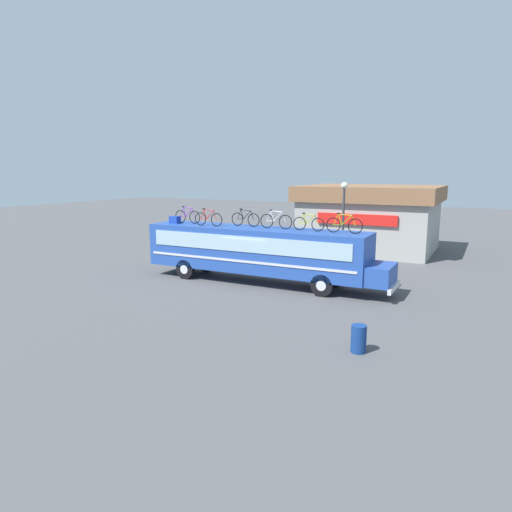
{
  "coord_description": "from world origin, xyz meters",
  "views": [
    {
      "loc": [
        10.83,
        -20.75,
        5.74
      ],
      "look_at": [
        0.07,
        0.0,
        1.41
      ],
      "focal_mm": 32.08,
      "sensor_mm": 36.0,
      "label": 1
    }
  ],
  "objects_px": {
    "rooftop_bicycle_2": "(208,219)",
    "street_lamp": "(343,214)",
    "bus": "(259,250)",
    "rooftop_bicycle_6": "(344,225)",
    "rooftop_bicycle_3": "(245,219)",
    "rooftop_bicycle_5": "(309,223)",
    "rooftop_bicycle_1": "(187,216)",
    "trash_bin": "(359,339)",
    "rooftop_bicycle_4": "(276,221)",
    "luggage_bag_1": "(175,220)"
  },
  "relations": [
    {
      "from": "rooftop_bicycle_2",
      "to": "street_lamp",
      "type": "distance_m",
      "value": 7.84
    },
    {
      "from": "bus",
      "to": "rooftop_bicycle_6",
      "type": "xyz_separation_m",
      "value": [
        4.46,
        0.1,
        1.56
      ]
    },
    {
      "from": "rooftop_bicycle_3",
      "to": "rooftop_bicycle_5",
      "type": "distance_m",
      "value": 3.67
    },
    {
      "from": "rooftop_bicycle_6",
      "to": "street_lamp",
      "type": "height_order",
      "value": "street_lamp"
    },
    {
      "from": "rooftop_bicycle_1",
      "to": "street_lamp",
      "type": "distance_m",
      "value": 8.9
    },
    {
      "from": "bus",
      "to": "rooftop_bicycle_3",
      "type": "distance_m",
      "value": 1.88
    },
    {
      "from": "rooftop_bicycle_3",
      "to": "trash_bin",
      "type": "xyz_separation_m",
      "value": [
        8.11,
        -7.26,
        -2.82
      ]
    },
    {
      "from": "rooftop_bicycle_3",
      "to": "rooftop_bicycle_6",
      "type": "xyz_separation_m",
      "value": [
        5.45,
        -0.29,
        0.01
      ]
    },
    {
      "from": "bus",
      "to": "rooftop_bicycle_4",
      "type": "height_order",
      "value": "rooftop_bicycle_4"
    },
    {
      "from": "rooftop_bicycle_4",
      "to": "rooftop_bicycle_6",
      "type": "height_order",
      "value": "rooftop_bicycle_4"
    },
    {
      "from": "rooftop_bicycle_1",
      "to": "trash_bin",
      "type": "xyz_separation_m",
      "value": [
        11.65,
        -6.99,
        -2.82
      ]
    },
    {
      "from": "rooftop_bicycle_3",
      "to": "rooftop_bicycle_5",
      "type": "bearing_deg",
      "value": -3.87
    },
    {
      "from": "rooftop_bicycle_2",
      "to": "trash_bin",
      "type": "xyz_separation_m",
      "value": [
        9.92,
        -6.47,
        -2.82
      ]
    },
    {
      "from": "rooftop_bicycle_6",
      "to": "bus",
      "type": "bearing_deg",
      "value": -178.72
    },
    {
      "from": "rooftop_bicycle_3",
      "to": "rooftop_bicycle_4",
      "type": "distance_m",
      "value": 1.9
    },
    {
      "from": "rooftop_bicycle_2",
      "to": "rooftop_bicycle_6",
      "type": "relative_size",
      "value": 0.97
    },
    {
      "from": "rooftop_bicycle_1",
      "to": "rooftop_bicycle_5",
      "type": "relative_size",
      "value": 1.04
    },
    {
      "from": "rooftop_bicycle_1",
      "to": "trash_bin",
      "type": "bearing_deg",
      "value": -30.96
    },
    {
      "from": "street_lamp",
      "to": "trash_bin",
      "type": "bearing_deg",
      "value": -70.6
    },
    {
      "from": "bus",
      "to": "rooftop_bicycle_5",
      "type": "distance_m",
      "value": 3.08
    },
    {
      "from": "rooftop_bicycle_4",
      "to": "street_lamp",
      "type": "relative_size",
      "value": 0.34
    },
    {
      "from": "rooftop_bicycle_5",
      "to": "rooftop_bicycle_3",
      "type": "bearing_deg",
      "value": 176.13
    },
    {
      "from": "rooftop_bicycle_6",
      "to": "luggage_bag_1",
      "type": "bearing_deg",
      "value": -177.97
    },
    {
      "from": "bus",
      "to": "rooftop_bicycle_4",
      "type": "bearing_deg",
      "value": 10.24
    },
    {
      "from": "rooftop_bicycle_5",
      "to": "rooftop_bicycle_6",
      "type": "xyz_separation_m",
      "value": [
        1.79,
        -0.04,
        0.03
      ]
    },
    {
      "from": "luggage_bag_1",
      "to": "rooftop_bicycle_2",
      "type": "bearing_deg",
      "value": -3.85
    },
    {
      "from": "bus",
      "to": "rooftop_bicycle_3",
      "type": "height_order",
      "value": "rooftop_bicycle_3"
    },
    {
      "from": "rooftop_bicycle_3",
      "to": "rooftop_bicycle_4",
      "type": "xyz_separation_m",
      "value": [
        1.89,
        -0.23,
        0.01
      ]
    },
    {
      "from": "luggage_bag_1",
      "to": "rooftop_bicycle_2",
      "type": "height_order",
      "value": "rooftop_bicycle_2"
    },
    {
      "from": "rooftop_bicycle_6",
      "to": "trash_bin",
      "type": "relative_size",
      "value": 1.96
    },
    {
      "from": "rooftop_bicycle_2",
      "to": "rooftop_bicycle_5",
      "type": "bearing_deg",
      "value": 5.66
    },
    {
      "from": "rooftop_bicycle_6",
      "to": "rooftop_bicycle_1",
      "type": "bearing_deg",
      "value": 179.83
    },
    {
      "from": "rooftop_bicycle_5",
      "to": "street_lamp",
      "type": "height_order",
      "value": "street_lamp"
    },
    {
      "from": "luggage_bag_1",
      "to": "rooftop_bicycle_2",
      "type": "xyz_separation_m",
      "value": [
        2.34,
        -0.16,
        0.19
      ]
    },
    {
      "from": "luggage_bag_1",
      "to": "trash_bin",
      "type": "relative_size",
      "value": 0.6
    },
    {
      "from": "rooftop_bicycle_3",
      "to": "rooftop_bicycle_2",
      "type": "bearing_deg",
      "value": -156.4
    },
    {
      "from": "rooftop_bicycle_1",
      "to": "luggage_bag_1",
      "type": "bearing_deg",
      "value": -148.8
    },
    {
      "from": "rooftop_bicycle_4",
      "to": "trash_bin",
      "type": "xyz_separation_m",
      "value": [
        6.22,
        -7.03,
        -2.83
      ]
    },
    {
      "from": "luggage_bag_1",
      "to": "rooftop_bicycle_6",
      "type": "distance_m",
      "value": 9.61
    },
    {
      "from": "trash_bin",
      "to": "street_lamp",
      "type": "relative_size",
      "value": 0.18
    },
    {
      "from": "rooftop_bicycle_1",
      "to": "rooftop_bicycle_5",
      "type": "bearing_deg",
      "value": 0.14
    },
    {
      "from": "bus",
      "to": "rooftop_bicycle_2",
      "type": "xyz_separation_m",
      "value": [
        -2.8,
        -0.4,
        1.55
      ]
    },
    {
      "from": "rooftop_bicycle_3",
      "to": "rooftop_bicycle_1",
      "type": "bearing_deg",
      "value": -175.72
    },
    {
      "from": "rooftop_bicycle_1",
      "to": "rooftop_bicycle_3",
      "type": "relative_size",
      "value": 1.0
    },
    {
      "from": "trash_bin",
      "to": "street_lamp",
      "type": "xyz_separation_m",
      "value": [
        -4.15,
        11.78,
        2.9
      ]
    },
    {
      "from": "luggage_bag_1",
      "to": "rooftop_bicycle_4",
      "type": "bearing_deg",
      "value": 3.82
    },
    {
      "from": "rooftop_bicycle_6",
      "to": "rooftop_bicycle_2",
      "type": "bearing_deg",
      "value": -176.08
    },
    {
      "from": "rooftop_bicycle_1",
      "to": "rooftop_bicycle_2",
      "type": "distance_m",
      "value": 1.81
    },
    {
      "from": "rooftop_bicycle_3",
      "to": "rooftop_bicycle_4",
      "type": "bearing_deg",
      "value": -6.91
    },
    {
      "from": "rooftop_bicycle_4",
      "to": "rooftop_bicycle_5",
      "type": "bearing_deg",
      "value": -0.6
    }
  ]
}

